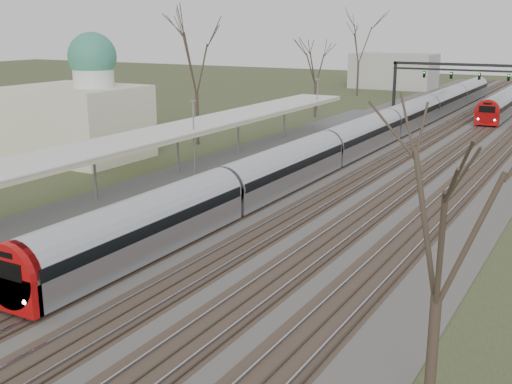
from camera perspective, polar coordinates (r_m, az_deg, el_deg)
track_bed at (r=58.92m, az=12.86°, el=3.75°), size 24.00×160.00×0.22m
platform at (r=47.00m, az=-4.39°, el=1.91°), size 3.50×69.00×1.00m
canopy at (r=42.73m, az=-7.83°, el=5.22°), size 4.10×50.00×3.11m
dome_building at (r=54.74m, az=-15.36°, el=6.67°), size 10.00×8.00×10.30m
signal_gantry at (r=87.32m, az=18.83°, el=9.99°), size 21.00×0.59×6.08m
tree_west_far at (r=59.07m, az=-5.36°, el=11.86°), size 5.50×5.50×11.33m
tree_east_near at (r=16.56m, az=16.35°, el=-0.89°), size 4.50×4.50×9.27m
train_near at (r=63.34m, az=11.60°, el=5.86°), size 2.62×90.21×3.05m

